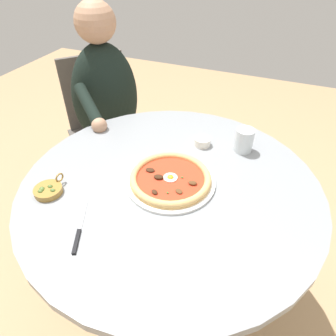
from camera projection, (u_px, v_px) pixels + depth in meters
The scene contains 9 objects.
ground_plane at pixel (170, 292), 1.55m from camera, with size 6.00×6.00×0.02m, color tan.
dining_table at pixel (170, 210), 1.16m from camera, with size 1.06×1.06×0.75m.
pizza_on_plate at pixel (172, 179), 1.06m from camera, with size 0.32×0.32×0.03m.
water_glass at pixel (244, 142), 1.20m from camera, with size 0.07×0.07×0.10m.
steak_knife at pixel (79, 233), 0.89m from camera, with size 0.10×0.20×0.01m.
ramekin_capers at pixel (202, 141), 1.24m from camera, with size 0.07×0.07×0.03m.
olive_pan at pixel (48, 190), 1.02m from camera, with size 0.09×0.12×0.05m.
diner_person at pixel (110, 130), 1.74m from camera, with size 0.43×0.56×1.21m.
cafe_chair_diner at pixel (103, 120), 1.85m from camera, with size 0.59×0.59×0.89m.
Camera 1 is at (-0.30, 0.74, 1.46)m, focal length 32.19 mm.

